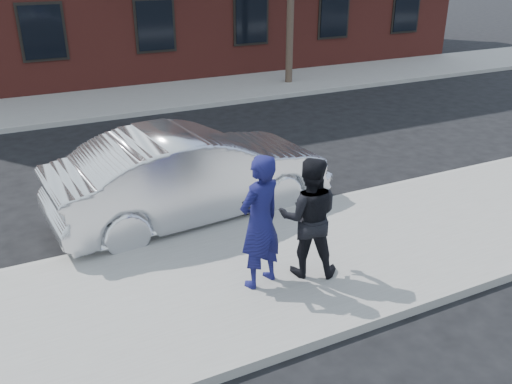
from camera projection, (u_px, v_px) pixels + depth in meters
ground at (373, 240)px, 9.50m from camera, size 100.00×100.00×0.00m
near_sidewalk at (383, 242)px, 9.27m from camera, size 50.00×3.50×0.15m
near_curb at (325, 202)px, 10.74m from camera, size 50.00×0.10×0.15m
far_sidewalk at (171, 95)px, 18.68m from camera, size 50.00×3.50×0.15m
far_curb at (189, 108)px, 17.21m from camera, size 50.00×0.10×0.15m
silver_sedan at (192, 174)px, 10.03m from camera, size 5.37×2.29×1.72m
man_hoodie at (260, 222)px, 7.60m from camera, size 0.85×0.69×2.01m
man_peacoat at (309, 217)px, 7.91m from camera, size 1.13×1.05×1.86m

